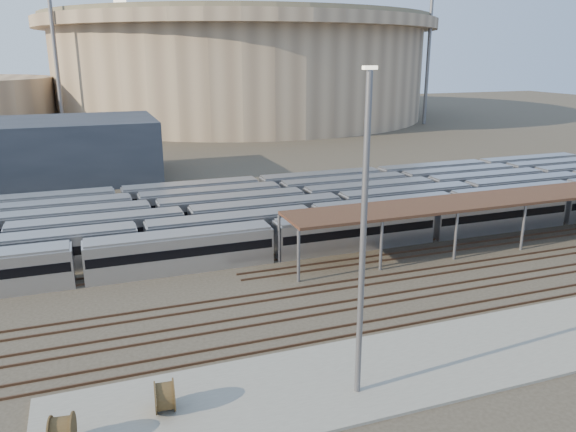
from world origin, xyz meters
The scene contains 13 objects.
ground centered at (0.00, 0.00, 0.00)m, with size 420.00×420.00×0.00m, color #383026.
apron centered at (-5.00, -15.00, 0.10)m, with size 50.00×9.00×0.20m, color gray.
subway_trains centered at (-1.96, 18.50, 1.80)m, with size 123.45×23.90×3.60m.
inspection_shed centered at (22.00, 4.00, 4.98)m, with size 60.30×6.00×5.30m.
empty_tracks centered at (0.00, -5.00, 0.09)m, with size 170.00×9.62×0.18m.
stadium centered at (25.00, 140.00, 16.47)m, with size 124.00×124.00×32.50m.
service_building centered at (-35.00, 55.00, 5.00)m, with size 42.00×20.00×10.00m, color #1E232D.
floodlight_0 centered at (-30.00, 110.00, 20.65)m, with size 4.00×1.00×38.40m.
floodlight_2 centered at (70.00, 100.00, 20.65)m, with size 4.00×1.00×38.40m.
floodlight_3 centered at (-10.00, 160.00, 20.65)m, with size 4.00×1.00×38.40m.
cable_reel_west centered at (-22.46, -14.49, 1.16)m, with size 1.93×1.93×1.07m, color brown.
cable_reel_east centered at (-28.03, -15.96, 1.19)m, with size 1.98×1.98×1.10m, color brown.
yard_light_pole centered at (-10.95, -16.54, 10.07)m, with size 0.81×0.36×19.58m.
Camera 1 is at (-25.45, -43.70, 20.45)m, focal length 35.00 mm.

